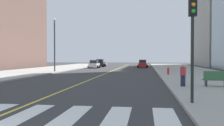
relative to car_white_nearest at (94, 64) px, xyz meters
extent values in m
cube|color=#9E9B93|center=(17.45, -27.45, -0.72)|extent=(10.00, 120.00, 0.15)
cube|color=silver|center=(6.15, -43.45, -0.79)|extent=(0.90, 4.00, 0.01)
cube|color=silver|center=(7.95, -43.45, -0.79)|extent=(0.90, 4.00, 0.01)
cube|color=silver|center=(9.75, -43.45, -0.79)|extent=(0.90, 4.00, 0.01)
cube|color=silver|center=(11.55, -43.45, -0.79)|extent=(0.90, 4.00, 0.01)
cube|color=yellow|center=(5.25, -7.45, -0.79)|extent=(0.16, 80.00, 0.01)
cube|color=silver|center=(0.00, 0.06, -0.17)|extent=(1.77, 3.84, 0.82)
cube|color=#1E2328|center=(0.00, -0.17, 0.56)|extent=(1.48, 1.93, 0.69)
cylinder|color=black|center=(0.90, 1.23, -0.49)|extent=(0.62, 0.21, 0.62)
cylinder|color=black|center=(-0.87, 1.25, -0.49)|extent=(0.62, 0.21, 0.62)
cylinder|color=black|center=(0.87, -1.14, -0.49)|extent=(0.62, 0.21, 0.62)
cylinder|color=black|center=(-0.89, -1.12, -0.49)|extent=(0.62, 0.21, 0.62)
cube|color=red|center=(10.19, 3.32, -0.15)|extent=(1.81, 3.97, 0.85)
cube|color=#1E2328|center=(10.20, 3.56, 0.61)|extent=(1.52, 1.99, 0.72)
cylinder|color=black|center=(9.27, 2.10, -0.48)|extent=(0.64, 0.21, 0.64)
cylinder|color=black|center=(11.10, 2.09, -0.48)|extent=(0.64, 0.21, 0.64)
cylinder|color=black|center=(9.29, 4.55, -0.48)|extent=(0.64, 0.21, 0.64)
cylinder|color=black|center=(11.12, 4.54, -0.48)|extent=(0.64, 0.21, 0.64)
cube|color=black|center=(-0.06, 7.54, -0.13)|extent=(2.01, 4.18, 0.88)
cube|color=#1E2328|center=(-0.05, 7.29, 0.67)|extent=(1.64, 2.11, 0.74)
cylinder|color=black|center=(0.84, 8.85, -0.47)|extent=(0.67, 0.24, 0.67)
cylinder|color=black|center=(-1.05, 8.78, -0.47)|extent=(0.67, 0.24, 0.67)
cylinder|color=black|center=(0.94, 6.30, -0.47)|extent=(0.67, 0.24, 0.67)
cylinder|color=black|center=(-0.96, 6.23, -0.47)|extent=(0.67, 0.24, 0.67)
cylinder|color=black|center=(12.95, -40.73, 1.35)|extent=(0.14, 0.14, 4.01)
cube|color=black|center=(12.95, -40.73, 3.86)|extent=(0.36, 0.28, 1.00)
sphere|color=orange|center=(12.95, -40.91, 3.86)|extent=(0.18, 0.18, 0.18)
sphere|color=green|center=(12.95, -40.91, 3.56)|extent=(0.18, 0.18, 0.18)
cube|color=#33603D|center=(15.86, -33.65, -0.17)|extent=(1.81, 0.59, 0.08)
cube|color=#33603D|center=(15.86, -33.89, 0.17)|extent=(1.80, 0.09, 0.60)
cube|color=#2D2D33|center=(15.19, -33.64, -0.43)|extent=(0.11, 0.48, 0.44)
cylinder|color=#232847|center=(13.42, -33.95, -0.25)|extent=(0.18, 0.18, 0.81)
cylinder|color=#232847|center=(13.59, -33.96, -0.25)|extent=(0.18, 0.18, 0.81)
cylinder|color=#B23338|center=(13.51, -33.96, 0.46)|extent=(0.40, 0.40, 0.60)
sphere|color=tan|center=(13.51, -33.96, 0.87)|extent=(0.22, 0.22, 0.22)
cylinder|color=red|center=(13.60, -20.91, -0.30)|extent=(0.26, 0.26, 0.70)
sphere|color=red|center=(13.60, -20.91, 0.13)|extent=(0.22, 0.22, 0.22)
cylinder|color=#38383D|center=(-2.82, -16.04, 3.16)|extent=(0.20, 0.20, 7.62)
sphere|color=silver|center=(-2.82, -16.04, 7.12)|extent=(0.44, 0.44, 0.44)
camera|label=1|loc=(10.79, -52.82, 1.45)|focal=40.60mm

